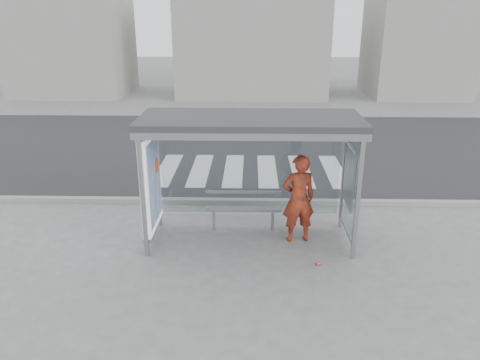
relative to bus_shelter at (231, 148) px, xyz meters
The scene contains 11 objects.
ground 2.02m from the bus_shelter, ahead, with size 80.00×80.00×0.00m, color slate.
road 7.22m from the bus_shelter, 86.94° to the left, with size 30.00×10.00×0.01m, color black.
curb 2.72m from the bus_shelter, 78.88° to the left, with size 30.00×0.18×0.12m, color gray.
crosswalk 4.87m from the bus_shelter, 85.22° to the left, with size 5.55×3.00×0.00m.
bus_shelter is the anchor object (origin of this frame).
building_left 20.38m from the bus_shelter, 118.23° to the left, with size 6.00×5.00×6.00m, color gray.
building_center 17.95m from the bus_shelter, 88.81° to the left, with size 8.00×5.00×5.00m, color gray.
building_right 20.30m from the bus_shelter, 62.42° to the left, with size 5.00×5.00×7.00m, color gray.
person 1.72m from the bus_shelter, ahead, with size 0.68×0.45×1.86m, color #C85C12.
bench 1.56m from the bus_shelter, 62.46° to the left, with size 1.63×0.31×0.84m.
soda_can 2.78m from the bus_shelter, 31.83° to the right, with size 0.06×0.06×0.11m, color #D03D79.
Camera 1 is at (0.02, -8.74, 4.54)m, focal length 35.00 mm.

